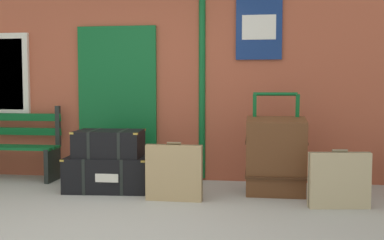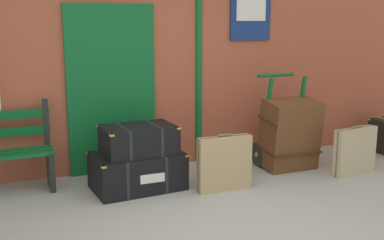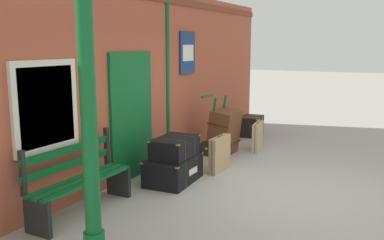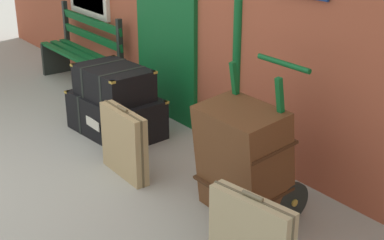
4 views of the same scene
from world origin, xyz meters
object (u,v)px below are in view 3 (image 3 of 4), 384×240
object	(u,v)px
porters_trolley	(216,140)
platform_bench	(79,180)
suitcase_olive	(220,154)
corner_trunk	(251,126)
suitcase_beige	(258,136)
steamer_trunk_base	(173,169)
large_brown_trunk	(224,132)
lamp_post	(92,178)
steamer_trunk_middle	(175,147)

from	to	relation	value
porters_trolley	platform_bench	bearing A→B (deg)	175.43
suitcase_olive	corner_trunk	world-z (taller)	suitcase_olive
suitcase_olive	suitcase_beige	xyz separation A→B (m)	(1.78, -0.08, -0.02)
steamer_trunk_base	large_brown_trunk	distance (m)	2.05
lamp_post	large_brown_trunk	world-z (taller)	lamp_post
lamp_post	corner_trunk	world-z (taller)	lamp_post
lamp_post	corner_trunk	xyz separation A→B (m)	(6.99, 1.09, -0.84)
lamp_post	platform_bench	xyz separation A→B (m)	(1.34, 1.43, -0.63)
suitcase_beige	porters_trolley	bearing A→B (deg)	133.82
lamp_post	platform_bench	size ratio (longest dim) A/B	1.78
suitcase_olive	suitcase_beige	bearing A→B (deg)	-2.58
platform_bench	porters_trolley	world-z (taller)	porters_trolley
large_brown_trunk	suitcase_beige	world-z (taller)	large_brown_trunk
corner_trunk	platform_bench	bearing A→B (deg)	176.54
corner_trunk	large_brown_trunk	bearing A→B (deg)	-176.25
lamp_post	platform_bench	distance (m)	2.06
platform_bench	corner_trunk	distance (m)	5.67
steamer_trunk_base	porters_trolley	world-z (taller)	porters_trolley
corner_trunk	suitcase_olive	bearing A→B (deg)	-169.99
platform_bench	suitcase_olive	world-z (taller)	platform_bench
suitcase_olive	corner_trunk	size ratio (longest dim) A/B	0.91
steamer_trunk_base	steamer_trunk_middle	bearing A→B (deg)	-48.98
porters_trolley	suitcase_olive	xyz separation A→B (m)	(-1.13, -0.59, 0.04)
lamp_post	steamer_trunk_base	world-z (taller)	lamp_post
suitcase_olive	suitcase_beige	size ratio (longest dim) A/B	1.03
corner_trunk	steamer_trunk_base	bearing A→B (deg)	-178.28
porters_trolley	steamer_trunk_base	bearing A→B (deg)	-175.38
lamp_post	porters_trolley	world-z (taller)	lamp_post
steamer_trunk_middle	porters_trolley	distance (m)	2.05
platform_bench	steamer_trunk_base	size ratio (longest dim) A/B	1.51
steamer_trunk_middle	suitcase_beige	world-z (taller)	steamer_trunk_middle
steamer_trunk_middle	corner_trunk	world-z (taller)	steamer_trunk_middle
porters_trolley	corner_trunk	bearing A→B (deg)	-1.34
steamer_trunk_middle	large_brown_trunk	xyz separation A→B (m)	(2.02, 0.01, -0.12)
porters_trolley	suitcase_beige	bearing A→B (deg)	-46.18
lamp_post	porters_trolley	bearing A→B (deg)	12.64
platform_bench	large_brown_trunk	size ratio (longest dim) A/B	1.73
suitcase_beige	corner_trunk	bearing A→B (deg)	25.59
platform_bench	corner_trunk	xyz separation A→B (m)	(5.65, -0.34, -0.20)
steamer_trunk_middle	lamp_post	bearing A→B (deg)	-162.64
suitcase_beige	corner_trunk	size ratio (longest dim) A/B	0.88
lamp_post	steamer_trunk_middle	bearing A→B (deg)	17.36
porters_trolley	suitcase_beige	distance (m)	0.93
large_brown_trunk	suitcase_beige	xyz separation A→B (m)	(0.64, -0.50, -0.17)
steamer_trunk_base	porters_trolley	distance (m)	2.04
large_brown_trunk	suitcase_olive	world-z (taller)	large_brown_trunk
steamer_trunk_base	large_brown_trunk	size ratio (longest dim) A/B	1.15
suitcase_beige	lamp_post	bearing A→B (deg)	-175.34
platform_bench	steamer_trunk_middle	distance (m)	1.77
lamp_post	corner_trunk	bearing A→B (deg)	8.84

